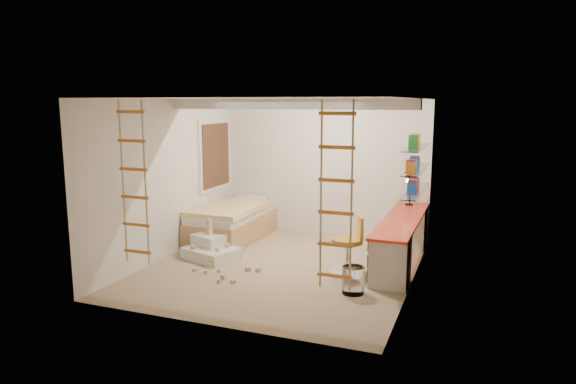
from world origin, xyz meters
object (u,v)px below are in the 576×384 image
at_px(bed, 232,222).
at_px(swivel_chair, 349,253).
at_px(desk, 401,239).
at_px(play_platform, 211,249).

bearing_deg(bed, swivel_chair, -24.82).
distance_m(desk, play_platform, 3.11).
height_order(desk, play_platform, desk).
xyz_separation_m(desk, bed, (-3.20, 0.36, -0.07)).
bearing_deg(play_platform, desk, 15.04).
relative_size(desk, swivel_chair, 3.11).
distance_m(desk, swivel_chair, 1.05).
bearing_deg(play_platform, bed, 99.89).
xyz_separation_m(desk, swivel_chair, (-0.65, -0.81, -0.07)).
distance_m(swivel_chair, play_platform, 2.35).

